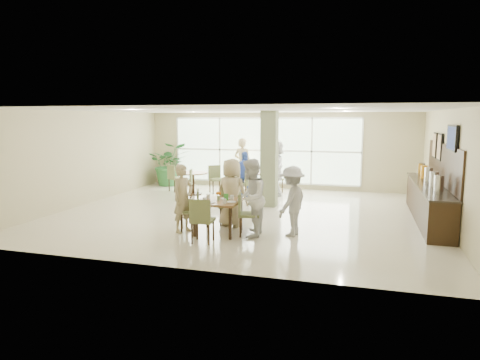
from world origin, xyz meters
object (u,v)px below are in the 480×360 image
(buffet_counter, at_px, (429,199))
(teen_right, at_px, (251,198))
(adult_standing, at_px, (243,164))
(round_table_left, at_px, (193,178))
(adult_a, at_px, (244,175))
(potted_plant, at_px, (169,164))
(teen_far, at_px, (232,193))
(main_table, at_px, (218,205))
(teen_left, at_px, (183,198))
(round_table_right, at_px, (252,177))
(adult_b, at_px, (276,168))
(teen_standing, at_px, (292,201))

(buffet_counter, relative_size, teen_right, 2.74)
(buffet_counter, height_order, adult_standing, buffet_counter)
(round_table_left, xyz_separation_m, adult_a, (1.88, -0.18, 0.21))
(potted_plant, bearing_deg, adult_standing, -2.00)
(potted_plant, height_order, teen_far, potted_plant)
(teen_right, height_order, adult_standing, adult_standing)
(teen_right, bearing_deg, adult_a, -167.08)
(teen_far, height_order, teen_right, teen_right)
(main_table, distance_m, teen_right, 0.79)
(teen_left, xyz_separation_m, adult_standing, (-0.32, 6.10, 0.16))
(main_table, bearing_deg, buffet_counter, 29.11)
(adult_standing, bearing_deg, round_table_right, 138.09)
(adult_b, xyz_separation_m, adult_standing, (-1.40, 0.87, 0.01))
(round_table_right, distance_m, teen_left, 5.28)
(potted_plant, bearing_deg, teen_right, -51.65)
(round_table_right, bearing_deg, adult_standing, 124.46)
(teen_left, bearing_deg, teen_standing, -57.78)
(adult_a, xyz_separation_m, adult_b, (0.88, 0.75, 0.18))
(adult_b, distance_m, adult_standing, 1.65)
(main_table, distance_m, adult_standing, 6.11)
(main_table, distance_m, teen_far, 0.72)
(buffet_counter, height_order, potted_plant, buffet_counter)
(round_table_left, bearing_deg, round_table_right, 17.39)
(round_table_left, distance_m, round_table_right, 2.03)
(round_table_left, bearing_deg, teen_standing, -46.08)
(buffet_counter, xyz_separation_m, adult_a, (-5.35, 1.74, 0.21))
(teen_left, distance_m, adult_a, 4.48)
(round_table_right, height_order, teen_far, teen_far)
(adult_a, bearing_deg, teen_standing, -62.79)
(teen_far, bearing_deg, teen_left, 52.61)
(teen_far, height_order, adult_b, adult_b)
(adult_b, height_order, adult_standing, adult_standing)
(adult_standing, bearing_deg, teen_left, 106.63)
(teen_left, bearing_deg, adult_b, 11.39)
(adult_a, relative_size, adult_b, 0.81)
(round_table_right, distance_m, teen_far, 4.53)
(round_table_right, xyz_separation_m, adult_a, (-0.05, -0.79, 0.19))
(round_table_right, bearing_deg, teen_far, -81.62)
(buffet_counter, distance_m, potted_plant, 9.50)
(teen_standing, xyz_separation_m, adult_standing, (-2.75, 5.71, 0.17))
(potted_plant, bearing_deg, adult_a, -26.35)
(potted_plant, distance_m, adult_a, 3.90)
(round_table_right, xyz_separation_m, buffet_counter, (5.30, -2.53, -0.02))
(round_table_left, relative_size, teen_left, 0.65)
(main_table, height_order, round_table_right, same)
(main_table, distance_m, adult_a, 4.42)
(teen_right, height_order, teen_standing, teen_right)
(buffet_counter, relative_size, adult_a, 3.09)
(teen_far, xyz_separation_m, adult_b, (0.17, 4.44, 0.12))
(main_table, distance_m, buffet_counter, 5.42)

